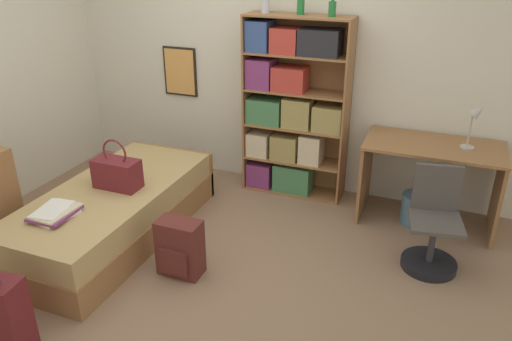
{
  "coord_description": "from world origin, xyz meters",
  "views": [
    {
      "loc": [
        1.8,
        -3.02,
        2.34
      ],
      "look_at": [
        0.52,
        0.2,
        0.75
      ],
      "focal_mm": 35.0,
      "sensor_mm": 36.0,
      "label": 1
    }
  ],
  "objects_px": {
    "desk": "(431,169)",
    "waste_bin": "(417,209)",
    "bottle_green": "(265,1)",
    "bottle_clear": "(332,8)",
    "desk_lamp": "(476,118)",
    "book_stack_on_bed": "(55,213)",
    "backpack": "(180,248)",
    "bottle_brown": "(301,5)",
    "desk_chair": "(432,236)",
    "handbag": "(117,173)",
    "bookcase": "(290,110)",
    "bed": "(115,212)"
  },
  "relations": [
    {
      "from": "bottle_clear",
      "to": "waste_bin",
      "type": "bearing_deg",
      "value": -12.11
    },
    {
      "from": "bed",
      "to": "handbag",
      "type": "bearing_deg",
      "value": 33.38
    },
    {
      "from": "waste_bin",
      "to": "desk_lamp",
      "type": "bearing_deg",
      "value": 12.24
    },
    {
      "from": "waste_bin",
      "to": "desk_chair",
      "type": "bearing_deg",
      "value": -75.9
    },
    {
      "from": "bottle_brown",
      "to": "desk_chair",
      "type": "xyz_separation_m",
      "value": [
        1.39,
        -0.87,
        -1.57
      ]
    },
    {
      "from": "handbag",
      "to": "bottle_clear",
      "type": "bearing_deg",
      "value": 43.44
    },
    {
      "from": "handbag",
      "to": "bottle_green",
      "type": "xyz_separation_m",
      "value": [
        0.8,
        1.37,
        1.27
      ]
    },
    {
      "from": "desk",
      "to": "desk_chair",
      "type": "height_order",
      "value": "desk_chair"
    },
    {
      "from": "handbag",
      "to": "bottle_brown",
      "type": "distance_m",
      "value": 2.17
    },
    {
      "from": "book_stack_on_bed",
      "to": "desk_chair",
      "type": "distance_m",
      "value": 2.89
    },
    {
      "from": "book_stack_on_bed",
      "to": "bottle_clear",
      "type": "height_order",
      "value": "bottle_clear"
    },
    {
      "from": "bottle_green",
      "to": "bottle_clear",
      "type": "relative_size",
      "value": 1.54
    },
    {
      "from": "bottle_clear",
      "to": "desk_lamp",
      "type": "height_order",
      "value": "bottle_clear"
    },
    {
      "from": "bed",
      "to": "backpack",
      "type": "xyz_separation_m",
      "value": [
        0.8,
        -0.28,
        -0.0
      ]
    },
    {
      "from": "bookcase",
      "to": "waste_bin",
      "type": "xyz_separation_m",
      "value": [
        1.3,
        -0.21,
        -0.72
      ]
    },
    {
      "from": "bottle_clear",
      "to": "handbag",
      "type": "bearing_deg",
      "value": -136.56
    },
    {
      "from": "bottle_brown",
      "to": "backpack",
      "type": "xyz_separation_m",
      "value": [
        -0.38,
        -1.69,
        -1.61
      ]
    },
    {
      "from": "handbag",
      "to": "book_stack_on_bed",
      "type": "height_order",
      "value": "handbag"
    },
    {
      "from": "desk_lamp",
      "to": "waste_bin",
      "type": "xyz_separation_m",
      "value": [
        -0.35,
        -0.08,
        -0.88
      ]
    },
    {
      "from": "bed",
      "to": "bookcase",
      "type": "bearing_deg",
      "value": 51.35
    },
    {
      "from": "bookcase",
      "to": "bottle_clear",
      "type": "distance_m",
      "value": 1.03
    },
    {
      "from": "backpack",
      "to": "waste_bin",
      "type": "distance_m",
      "value": 2.18
    },
    {
      "from": "desk_lamp",
      "to": "desk_chair",
      "type": "bearing_deg",
      "value": -104.88
    },
    {
      "from": "desk_chair",
      "to": "bottle_green",
      "type": "bearing_deg",
      "value": 153.57
    },
    {
      "from": "bookcase",
      "to": "bottle_clear",
      "type": "relative_size",
      "value": 9.56
    },
    {
      "from": "bed",
      "to": "desk_lamp",
      "type": "height_order",
      "value": "desk_lamp"
    },
    {
      "from": "bottle_brown",
      "to": "bookcase",
      "type": "bearing_deg",
      "value": -160.3
    },
    {
      "from": "bottle_brown",
      "to": "desk_lamp",
      "type": "distance_m",
      "value": 1.78
    },
    {
      "from": "handbag",
      "to": "desk_lamp",
      "type": "bearing_deg",
      "value": 24.26
    },
    {
      "from": "bed",
      "to": "book_stack_on_bed",
      "type": "distance_m",
      "value": 0.63
    },
    {
      "from": "bed",
      "to": "bottle_clear",
      "type": "bearing_deg",
      "value": 43.15
    },
    {
      "from": "bed",
      "to": "bottle_clear",
      "type": "relative_size",
      "value": 11.04
    },
    {
      "from": "desk",
      "to": "desk_lamp",
      "type": "xyz_separation_m",
      "value": [
        0.28,
        0.01,
        0.5
      ]
    },
    {
      "from": "book_stack_on_bed",
      "to": "backpack",
      "type": "relative_size",
      "value": 0.78
    },
    {
      "from": "bookcase",
      "to": "handbag",
      "type": "bearing_deg",
      "value": -128.05
    },
    {
      "from": "bottle_green",
      "to": "bottle_clear",
      "type": "distance_m",
      "value": 0.63
    },
    {
      "from": "book_stack_on_bed",
      "to": "desk",
      "type": "relative_size",
      "value": 0.3
    },
    {
      "from": "bottle_green",
      "to": "desk_lamp",
      "type": "distance_m",
      "value": 2.09
    },
    {
      "from": "bookcase",
      "to": "bottle_green",
      "type": "bearing_deg",
      "value": 177.17
    },
    {
      "from": "desk",
      "to": "desk_chair",
      "type": "xyz_separation_m",
      "value": [
        0.09,
        -0.7,
        -0.26
      ]
    },
    {
      "from": "bottle_brown",
      "to": "book_stack_on_bed",
      "type": "bearing_deg",
      "value": -122.7
    },
    {
      "from": "bottle_clear",
      "to": "bed",
      "type": "bearing_deg",
      "value": -136.85
    },
    {
      "from": "desk_lamp",
      "to": "waste_bin",
      "type": "relative_size",
      "value": 1.43
    },
    {
      "from": "desk",
      "to": "waste_bin",
      "type": "distance_m",
      "value": 0.39
    },
    {
      "from": "bottle_brown",
      "to": "bottle_clear",
      "type": "relative_size",
      "value": 1.15
    },
    {
      "from": "waste_bin",
      "to": "bookcase",
      "type": "bearing_deg",
      "value": 170.84
    },
    {
      "from": "desk",
      "to": "backpack",
      "type": "bearing_deg",
      "value": -137.78
    },
    {
      "from": "book_stack_on_bed",
      "to": "desk_lamp",
      "type": "relative_size",
      "value": 0.87
    },
    {
      "from": "book_stack_on_bed",
      "to": "backpack",
      "type": "height_order",
      "value": "book_stack_on_bed"
    },
    {
      "from": "handbag",
      "to": "bookcase",
      "type": "relative_size",
      "value": 0.25
    }
  ]
}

